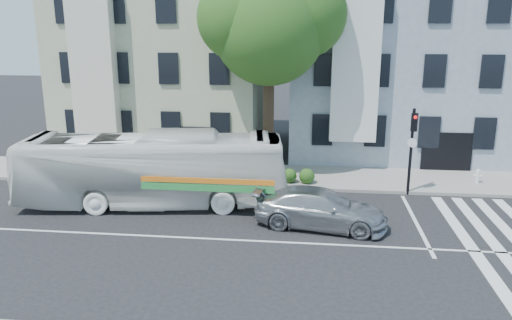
% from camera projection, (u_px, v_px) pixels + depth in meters
% --- Properties ---
extents(ground, '(120.00, 120.00, 0.00)m').
position_uv_depth(ground, '(247.00, 241.00, 18.28)').
color(ground, black).
rests_on(ground, ground).
extents(sidewalk_far, '(80.00, 4.00, 0.15)m').
position_uv_depth(sidewalk_far, '(267.00, 176.00, 25.94)').
color(sidewalk_far, gray).
rests_on(sidewalk_far, ground).
extents(building_left, '(12.00, 10.00, 11.00)m').
position_uv_depth(building_left, '(169.00, 60.00, 32.02)').
color(building_left, '#A5AB90').
rests_on(building_left, ground).
extents(building_right, '(12.00, 10.00, 11.00)m').
position_uv_depth(building_right, '(392.00, 62.00, 30.49)').
color(building_right, gray).
rests_on(building_right, ground).
extents(street_tree, '(7.30, 5.90, 11.10)m').
position_uv_depth(street_tree, '(271.00, 22.00, 24.63)').
color(street_tree, '#2D2116').
rests_on(street_tree, ground).
extents(bus, '(4.12, 11.81, 3.22)m').
position_uv_depth(bus, '(154.00, 170.00, 21.58)').
color(bus, white).
rests_on(bus, ground).
extents(sedan, '(2.88, 5.40, 1.49)m').
position_uv_depth(sedan, '(321.00, 208.00, 19.41)').
color(sedan, '#ADAFB4').
rests_on(sedan, ground).
extents(hedge, '(8.43, 2.97, 0.70)m').
position_uv_depth(hedge, '(222.00, 173.00, 24.91)').
color(hedge, '#246621').
rests_on(hedge, sidewalk_far).
extents(traffic_signal, '(0.40, 0.52, 4.06)m').
position_uv_depth(traffic_signal, '(412.00, 140.00, 22.56)').
color(traffic_signal, black).
rests_on(traffic_signal, ground).
extents(fire_hydrant, '(0.39, 0.23, 0.69)m').
position_uv_depth(fire_hydrant, '(478.00, 176.00, 24.49)').
color(fire_hydrant, silver).
rests_on(fire_hydrant, sidewalk_far).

